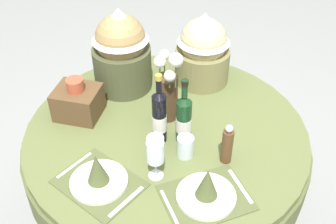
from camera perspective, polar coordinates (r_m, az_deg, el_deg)
name	(u,v)px	position (r m, az deg, el deg)	size (l,w,h in m)	color
dining_table	(166,150)	(2.07, -0.22, -5.24)	(1.37, 1.37, 0.78)	#5B6638
place_setting_left	(98,176)	(1.73, -9.58, -8.63)	(0.42, 0.38, 0.16)	#4E562F
place_setting_right	(207,190)	(1.67, 5.32, -10.63)	(0.43, 0.41, 0.16)	#4E562F
flower_vase	(167,91)	(1.94, -0.09, 2.97)	(0.14, 0.15, 0.41)	#47331E
wine_bottle_left	(159,116)	(1.84, -1.20, -0.61)	(0.07, 0.07, 0.36)	black
wine_bottle_right	(184,118)	(1.85, 2.19, -0.86)	(0.07, 0.07, 0.33)	#143819
wine_glass_right	(155,152)	(1.67, -1.76, -5.58)	(0.07, 0.07, 0.19)	silver
tumbler_near_left	(185,146)	(1.82, 2.40, -4.75)	(0.07, 0.07, 0.10)	silver
tumbler_mid	(155,148)	(1.81, -1.79, -4.92)	(0.08, 0.08, 0.12)	silver
pepper_mill	(227,145)	(1.79, 8.14, -4.48)	(0.05, 0.05, 0.20)	brown
gift_tub_back_left	(121,47)	(2.15, -6.48, 8.85)	(0.31, 0.31, 0.45)	#474C2D
gift_tub_back_centre	(203,47)	(2.21, 4.85, 8.96)	(0.29, 0.29, 0.40)	olive
woven_basket_side_left	(78,101)	(2.06, -12.28, 1.46)	(0.21, 0.18, 0.21)	brown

